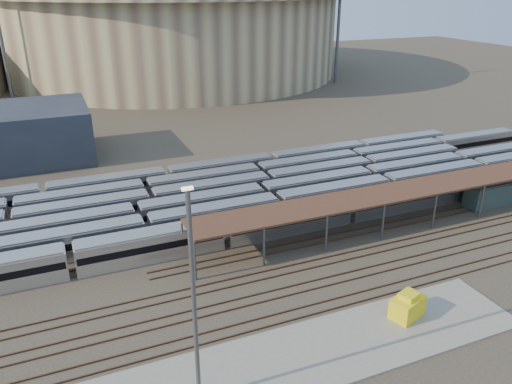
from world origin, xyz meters
The scene contains 11 objects.
ground centered at (0.00, 0.00, 0.00)m, with size 420.00×420.00×0.00m, color #383026.
apron centered at (-5.00, -15.00, 0.10)m, with size 50.00×9.00×0.20m, color gray.
subway_trains centered at (1.40, 18.50, 1.80)m, with size 130.89×23.90×3.60m.
inspection_shed centered at (22.00, 4.00, 4.98)m, with size 60.30×6.00×5.30m.
empty_tracks centered at (0.00, -5.00, 0.09)m, with size 170.00×9.62×0.18m.
stadium centered at (25.00, 140.00, 16.47)m, with size 124.00×124.00×32.50m.
floodlight_2 centered at (70.00, 100.00, 20.65)m, with size 4.00×1.00×38.40m.
floodlight_3 centered at (-10.00, 160.00, 20.65)m, with size 4.00×1.00×38.40m.
teal_boxcar centered at (43.00, 4.00, 1.76)m, with size 15.10×2.92×3.52m, color #1E484B.
yard_light_pole centered at (-12.84, -16.20, 9.69)m, with size 0.80×0.36×18.81m.
yellow_equipment centered at (9.89, -13.79, 1.30)m, with size 3.53×2.21×2.21m, color yellow.
Camera 1 is at (-20.57, -46.63, 31.82)m, focal length 35.00 mm.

